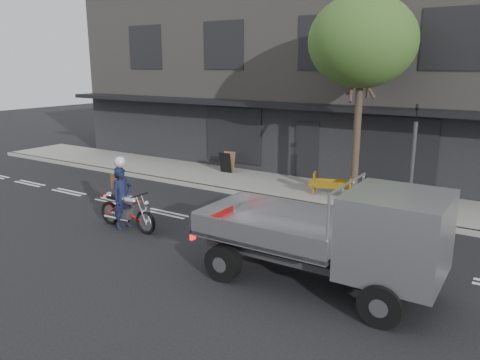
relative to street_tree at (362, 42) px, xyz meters
name	(u,v)px	position (x,y,z in m)	size (l,w,h in m)	color
ground	(230,227)	(-2.20, -4.20, -5.28)	(80.00, 80.00, 0.00)	black
sidewalk	(300,190)	(-2.20, 0.50, -5.20)	(32.00, 3.20, 0.15)	gray
kerb	(280,200)	(-2.20, -1.10, -5.20)	(32.00, 0.20, 0.15)	gray
building_main	(364,78)	(-2.20, 7.10, -1.28)	(26.00, 10.00, 8.00)	slate
street_tree	(362,42)	(0.00, 0.00, 0.00)	(3.40, 3.40, 6.74)	#382B21
traffic_light_pole	(412,168)	(2.00, -0.85, -3.63)	(0.12, 0.12, 3.50)	#2D2D30
motorcycle	(127,210)	(-4.61, -5.87, -4.70)	(2.18, 0.63, 1.12)	black
rider	(122,198)	(-4.76, -5.87, -4.38)	(0.65, 0.43, 1.79)	#131734
flatbed_ute	(371,235)	(2.49, -6.20, -3.93)	(5.09, 2.12, 2.35)	black
construction_barrier	(330,186)	(-0.80, -0.13, -4.73)	(1.42, 0.57, 0.80)	#FFB30D
sandwich_board	(225,163)	(-5.95, 1.05, -4.69)	(0.55, 0.36, 0.87)	black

